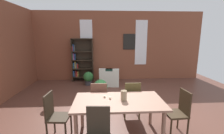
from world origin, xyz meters
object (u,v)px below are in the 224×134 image
(dining_table, at_px, (119,105))
(bookshelf_tall, at_px, (81,60))
(dining_chair_far_left, at_px, (99,99))
(armchair_white, at_px, (109,78))
(vase_on_table, at_px, (124,95))
(dining_chair_far_right, at_px, (132,99))
(dining_chair_head_left, at_px, (55,114))
(dining_chair_head_right, at_px, (179,111))
(potted_plant_by_shelf, at_px, (88,78))
(potted_plant_window, at_px, (48,101))
(potted_plant_corner, at_px, (101,88))

(dining_table, height_order, bookshelf_tall, bookshelf_tall)
(dining_chair_far_left, relative_size, armchair_white, 1.09)
(vase_on_table, height_order, dining_chair_far_right, vase_on_table)
(dining_chair_head_left, height_order, armchair_white, dining_chair_head_left)
(dining_table, bearing_deg, dining_chair_far_right, 60.68)
(dining_chair_head_right, height_order, armchair_white, dining_chair_head_right)
(vase_on_table, height_order, bookshelf_tall, bookshelf_tall)
(dining_chair_far_right, bearing_deg, potted_plant_by_shelf, 115.19)
(dining_table, bearing_deg, bookshelf_tall, 107.20)
(dining_chair_far_left, bearing_deg, potted_plant_window, 156.32)
(dining_chair_far_left, distance_m, potted_plant_corner, 1.43)
(dining_chair_far_left, xyz_separation_m, potted_plant_by_shelf, (-0.53, 2.82, -0.21))
(dining_chair_far_right, relative_size, bookshelf_tall, 0.49)
(vase_on_table, bearing_deg, dining_chair_head_left, 179.73)
(dining_chair_far_left, height_order, potted_plant_window, dining_chair_far_left)
(dining_chair_head_left, distance_m, dining_chair_far_left, 1.11)
(potted_plant_by_shelf, bearing_deg, dining_chair_head_right, -58.19)
(vase_on_table, bearing_deg, dining_chair_head_right, 0.27)
(potted_plant_corner, bearing_deg, dining_chair_head_left, -112.23)
(potted_plant_by_shelf, bearing_deg, dining_table, -75.29)
(armchair_white, xyz_separation_m, potted_plant_by_shelf, (-0.89, 0.05, 0.03))
(dining_chair_head_right, xyz_separation_m, dining_chair_far_right, (-0.86, 0.71, 0.00))
(dining_table, distance_m, armchair_white, 3.51)
(dining_table, relative_size, bookshelf_tall, 0.91)
(dining_table, xyz_separation_m, potted_plant_by_shelf, (-0.93, 3.53, -0.39))
(vase_on_table, bearing_deg, potted_plant_by_shelf, 106.25)
(dining_chair_head_left, relative_size, bookshelf_tall, 0.49)
(potted_plant_window, bearing_deg, potted_plant_corner, 27.45)
(dining_chair_far_left, height_order, potted_plant_by_shelf, dining_chair_far_left)
(dining_chair_head_left, xyz_separation_m, bookshelf_tall, (-0.04, 4.19, 0.44))
(dining_chair_head_right, height_order, bookshelf_tall, bookshelf_tall)
(potted_plant_corner, bearing_deg, dining_chair_head_right, -52.02)
(dining_chair_head_left, distance_m, dining_chair_head_right, 2.52)
(dining_table, relative_size, potted_plant_by_shelf, 3.14)
(vase_on_table, distance_m, dining_chair_far_right, 0.85)
(dining_table, distance_m, potted_plant_corner, 2.19)
(dining_chair_far_right, distance_m, potted_plant_window, 2.38)
(armchair_white, bearing_deg, potted_plant_window, -130.86)
(dining_table, distance_m, dining_chair_head_left, 1.27)
(armchair_white, relative_size, potted_plant_by_shelf, 1.55)
(vase_on_table, relative_size, dining_chair_head_right, 0.21)
(dining_table, relative_size, vase_on_table, 8.81)
(dining_chair_head_left, relative_size, dining_chair_head_right, 1.00)
(dining_chair_head_left, bearing_deg, dining_chair_head_right, -0.02)
(vase_on_table, relative_size, potted_plant_window, 0.48)
(vase_on_table, relative_size, potted_plant_corner, 0.33)
(vase_on_table, bearing_deg, bookshelf_tall, 108.46)
(dining_chair_far_left, relative_size, potted_plant_window, 2.28)
(dining_chair_head_left, height_order, potted_plant_by_shelf, dining_chair_head_left)
(dining_table, height_order, potted_plant_window, dining_table)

